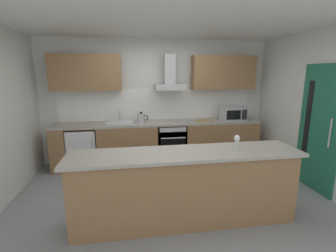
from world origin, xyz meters
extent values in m
cube|color=gray|center=(0.00, 0.00, -0.01)|extent=(5.84, 4.60, 0.02)
cube|color=white|center=(0.00, 0.00, 2.61)|extent=(5.84, 4.60, 0.02)
cube|color=silver|center=(0.00, 1.86, 1.30)|extent=(5.84, 0.12, 2.60)
cube|color=silver|center=(2.48, 0.00, 1.30)|extent=(0.12, 4.60, 2.60)
cube|color=white|center=(0.00, 1.79, 1.23)|extent=(4.11, 0.02, 0.66)
cube|color=olive|center=(0.00, 1.48, 0.43)|extent=(4.26, 0.60, 0.86)
cube|color=#9E998E|center=(0.00, 1.48, 0.88)|extent=(4.26, 0.60, 0.04)
cube|color=olive|center=(0.07, -0.68, 0.46)|extent=(2.80, 0.52, 0.91)
cube|color=#9E998E|center=(0.07, -0.68, 0.93)|extent=(2.90, 0.64, 0.04)
cube|color=olive|center=(-1.42, 1.63, 1.91)|extent=(1.36, 0.32, 0.70)
cube|color=olive|center=(1.42, 1.63, 1.91)|extent=(1.36, 0.32, 0.70)
cube|color=#1E664C|center=(2.40, -0.09, 1.02)|extent=(0.04, 0.85, 2.05)
cube|color=black|center=(2.38, 0.15, 1.13)|extent=(0.01, 0.11, 1.31)
cylinder|color=#B7BABC|center=(2.36, -0.36, 1.02)|extent=(0.03, 0.03, 0.45)
cube|color=slate|center=(0.25, 1.46, 0.46)|extent=(0.60, 0.56, 0.80)
cube|color=black|center=(0.25, 1.17, 0.40)|extent=(0.50, 0.02, 0.48)
cube|color=#B7BABC|center=(0.25, 1.17, 0.80)|extent=(0.54, 0.02, 0.09)
cylinder|color=#B7BABC|center=(0.25, 1.13, 0.64)|extent=(0.49, 0.02, 0.02)
cube|color=white|center=(-1.54, 1.46, 0.42)|extent=(0.58, 0.56, 0.85)
cube|color=silver|center=(-1.54, 1.17, 0.43)|extent=(0.55, 0.02, 0.80)
cylinder|color=#B7BABC|center=(-1.32, 1.15, 0.47)|extent=(0.02, 0.02, 0.38)
cube|color=#B7BABC|center=(1.60, 1.43, 1.05)|extent=(0.50, 0.36, 0.30)
cube|color=black|center=(1.54, 1.24, 1.05)|extent=(0.30, 0.02, 0.19)
cube|color=black|center=(1.78, 1.24, 1.05)|extent=(0.10, 0.01, 0.21)
cube|color=silver|center=(-0.79, 1.46, 0.92)|extent=(0.50, 0.40, 0.04)
cylinder|color=#B7BABC|center=(-0.79, 1.59, 1.03)|extent=(0.03, 0.03, 0.26)
cylinder|color=#B7BABC|center=(-0.79, 1.51, 1.15)|extent=(0.03, 0.16, 0.03)
cylinder|color=#B7BABC|center=(-0.37, 1.42, 1.00)|extent=(0.15, 0.15, 0.20)
sphere|color=black|center=(-0.37, 1.42, 1.11)|extent=(0.06, 0.06, 0.06)
cone|color=#B7BABC|center=(-0.47, 1.42, 1.04)|extent=(0.09, 0.04, 0.07)
torus|color=black|center=(-0.28, 1.42, 1.01)|extent=(0.11, 0.02, 0.11)
cube|color=#B7BABC|center=(0.25, 1.56, 1.62)|extent=(0.62, 0.45, 0.12)
cube|color=#B7BABC|center=(0.25, 1.61, 1.98)|extent=(0.22, 0.22, 0.60)
cylinder|color=silver|center=(0.76, -0.63, 0.96)|extent=(0.07, 0.07, 0.01)
cylinder|color=silver|center=(0.76, -0.63, 1.00)|extent=(0.01, 0.01, 0.09)
ellipsoid|color=silver|center=(0.76, -0.63, 1.08)|extent=(0.08, 0.08, 0.10)
cube|color=tan|center=(0.97, 1.43, 0.91)|extent=(0.37, 0.27, 0.02)
camera|label=1|loc=(-0.60, -3.50, 1.92)|focal=26.22mm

